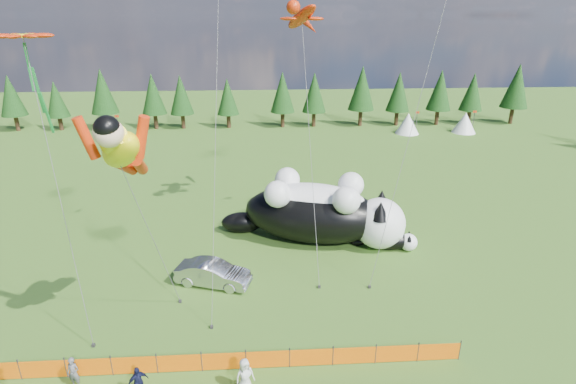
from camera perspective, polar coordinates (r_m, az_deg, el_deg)
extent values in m
plane|color=#17390A|center=(24.62, -7.57, -16.71)|extent=(160.00, 160.00, 0.00)
cylinder|color=#262626|center=(24.46, -30.92, -18.77)|extent=(0.06, 0.06, 1.10)
cylinder|color=#262626|center=(23.64, -26.37, -19.33)|extent=(0.06, 0.06, 1.10)
cylinder|color=#262626|center=(22.96, -21.48, -19.80)|extent=(0.06, 0.06, 1.10)
cylinder|color=#262626|center=(22.44, -16.31, -20.16)|extent=(0.06, 0.06, 1.10)
cylinder|color=#262626|center=(22.09, -10.91, -20.37)|extent=(0.06, 0.06, 1.10)
cylinder|color=#262626|center=(21.91, -5.37, -20.41)|extent=(0.06, 0.06, 1.10)
cylinder|color=#262626|center=(21.92, 0.21, -20.28)|extent=(0.06, 0.06, 1.10)
cylinder|color=#262626|center=(22.11, 5.72, -19.97)|extent=(0.06, 0.06, 1.10)
cylinder|color=#262626|center=(22.48, 11.07, -19.51)|extent=(0.06, 0.06, 1.10)
cylinder|color=#262626|center=(23.01, 16.17, -18.92)|extent=(0.06, 0.06, 1.10)
cylinder|color=#262626|center=(23.70, 20.97, -18.23)|extent=(0.06, 0.06, 1.10)
cube|color=#F46305|center=(24.06, -28.67, -19.15)|extent=(2.00, 0.04, 0.90)
cube|color=#F46305|center=(23.31, -23.95, -19.67)|extent=(2.00, 0.04, 0.90)
cube|color=#F46305|center=(22.71, -18.91, -20.09)|extent=(2.00, 0.04, 0.90)
cube|color=#F46305|center=(22.27, -13.62, -20.38)|extent=(2.00, 0.04, 0.90)
cube|color=#F46305|center=(22.01, -8.14, -20.51)|extent=(2.00, 0.04, 0.90)
cube|color=#F46305|center=(21.93, -2.58, -20.46)|extent=(2.00, 0.04, 0.90)
cube|color=#F46305|center=(22.03, 2.97, -20.24)|extent=(2.00, 0.04, 0.90)
cube|color=#F46305|center=(22.30, 8.41, -19.85)|extent=(2.00, 0.04, 0.90)
cube|color=#F46305|center=(22.76, 13.64, -19.32)|extent=(2.00, 0.04, 0.90)
cube|color=#F46305|center=(23.37, 18.60, -18.68)|extent=(2.00, 0.04, 0.90)
ellipsoid|color=black|center=(31.98, 3.20, -2.81)|extent=(10.91, 7.32, 4.00)
ellipsoid|color=white|center=(31.59, 3.24, -1.16)|extent=(8.19, 5.35, 2.44)
sphere|color=white|center=(31.71, 11.54, -3.90)|extent=(3.55, 3.55, 3.55)
sphere|color=#F55F61|center=(31.74, 14.26, -4.13)|extent=(0.50, 0.50, 0.50)
ellipsoid|color=black|center=(33.71, -5.82, -3.85)|extent=(3.42, 2.38, 1.55)
cone|color=black|center=(30.16, 11.66, -2.32)|extent=(1.24, 1.24, 1.24)
cone|color=black|center=(32.13, 11.80, -0.81)|extent=(1.24, 1.24, 1.24)
sphere|color=white|center=(32.32, 7.99, 0.89)|extent=(1.87, 1.87, 1.87)
sphere|color=white|center=(29.64, 7.44, -1.02)|extent=(1.87, 1.87, 1.87)
sphere|color=white|center=(32.99, -0.09, 1.54)|extent=(1.87, 1.87, 1.87)
sphere|color=white|center=(30.37, -1.33, -0.27)|extent=(1.87, 1.87, 1.87)
ellipsoid|color=black|center=(32.05, 12.23, -5.86)|extent=(3.70, 2.43, 1.36)
ellipsoid|color=white|center=(31.90, 12.28, -5.32)|extent=(2.78, 1.77, 0.83)
sphere|color=white|center=(32.17, 15.06, -6.18)|extent=(1.21, 1.21, 1.21)
sphere|color=#F55F61|center=(32.22, 15.97, -6.24)|extent=(0.17, 0.17, 0.17)
ellipsoid|color=black|center=(32.24, 8.93, -6.28)|extent=(1.16, 0.79, 0.53)
cone|color=black|center=(31.63, 15.17, -5.70)|extent=(0.42, 0.42, 0.42)
cone|color=black|center=(32.28, 15.11, -5.12)|extent=(0.42, 0.42, 0.42)
sphere|color=white|center=(32.24, 13.80, -4.56)|extent=(0.64, 0.64, 0.64)
sphere|color=white|center=(31.36, 13.84, -5.33)|extent=(0.64, 0.64, 0.64)
sphere|color=white|center=(32.20, 10.98, -4.35)|extent=(0.64, 0.64, 0.64)
sphere|color=white|center=(31.31, 10.93, -5.13)|extent=(0.64, 0.64, 0.64)
imported|color=#B2B2B6|center=(27.69, -9.50, -10.18)|extent=(4.78, 2.82, 1.49)
imported|color=#57575C|center=(22.87, -25.58, -20.02)|extent=(0.62, 0.47, 1.53)
imported|color=black|center=(21.47, -18.51, -21.94)|extent=(1.00, 0.89, 1.53)
imported|color=beige|center=(20.72, -5.51, -22.26)|extent=(0.98, 0.84, 1.71)
cylinder|color=#595959|center=(22.94, -16.53, -5.51)|extent=(0.03, 0.03, 10.52)
cube|color=#262626|center=(26.85, -13.54, -13.34)|extent=(0.15, 0.15, 0.16)
cylinder|color=#595959|center=(28.74, 2.79, 6.24)|extent=(0.03, 0.03, 17.83)
cube|color=#262626|center=(27.41, 4.00, -11.91)|extent=(0.15, 0.15, 0.16)
cylinder|color=#595959|center=(23.37, -26.98, -0.74)|extent=(0.03, 0.03, 14.66)
cube|color=#262626|center=(25.15, -23.47, -17.41)|extent=(0.15, 0.15, 0.16)
cube|color=#167C2B|center=(24.06, -29.54, 11.10)|extent=(0.19, 0.19, 4.22)
cylinder|color=#595959|center=(23.60, -9.20, 6.27)|extent=(0.03, 0.03, 19.07)
cube|color=#262626|center=(24.66, -9.66, -16.53)|extent=(0.15, 0.15, 0.16)
cylinder|color=#595959|center=(26.97, 15.80, 9.09)|extent=(0.03, 0.03, 20.40)
cube|color=#262626|center=(27.77, 10.31, -11.76)|extent=(0.15, 0.15, 0.16)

